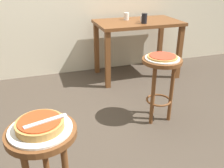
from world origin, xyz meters
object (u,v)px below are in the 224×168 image
serving_plate_middle (162,58)px  pizza_middle (162,57)px  condiment_shaker (142,18)px  serving_plate_foreground (41,129)px  pizza_foreground (40,124)px  dining_table (138,30)px  pizza_server_knife (46,121)px  stool_foreground (45,156)px  cup_near_edge (144,18)px  cup_far_edge (126,16)px  stool_middle (161,76)px

serving_plate_middle → pizza_middle: bearing=0.0°
condiment_shaker → pizza_middle: bearing=-104.4°
serving_plate_foreground → pizza_foreground: pizza_foreground is taller
dining_table → pizza_server_knife: 2.34m
stool_foreground → dining_table: bearing=54.3°
serving_plate_middle → condiment_shaker: 1.12m
stool_foreground → cup_near_edge: 2.24m
dining_table → cup_far_edge: cup_far_edge is taller
stool_middle → cup_near_edge: cup_near_edge is taller
stool_foreground → cup_near_edge: (1.37, 1.74, 0.35)m
stool_middle → cup_far_edge: (0.13, 1.24, 0.34)m
stool_foreground → serving_plate_middle: serving_plate_middle is taller
stool_middle → serving_plate_middle: size_ratio=2.02×
cup_far_edge → cup_near_edge: bearing=-65.5°
stool_foreground → serving_plate_middle: bearing=34.9°
cup_far_edge → dining_table: bearing=-45.7°
serving_plate_foreground → stool_middle: 1.37m
stool_foreground → cup_near_edge: bearing=51.7°
stool_middle → pizza_server_knife: 1.37m
dining_table → condiment_shaker: bearing=-55.2°
stool_middle → dining_table: (0.24, 1.12, 0.17)m
pizza_foreground → serving_plate_foreground: bearing=180.0°
pizza_foreground → stool_middle: 1.38m
stool_foreground → condiment_shaker: 2.34m
stool_middle → cup_far_edge: bearing=84.2°
pizza_middle → cup_far_edge: bearing=84.2°
pizza_middle → cup_near_edge: (0.25, 0.96, 0.16)m
pizza_middle → cup_far_edge: cup_far_edge is taller
condiment_shaker → pizza_server_knife: bearing=-126.0°
pizza_middle → condiment_shaker: size_ratio=3.47×
stool_middle → dining_table: dining_table is taller
pizza_foreground → serving_plate_middle: bearing=34.9°
cup_near_edge → pizza_server_knife: (-1.34, -1.76, -0.12)m
stool_middle → serving_plate_foreground: bearing=-145.1°
pizza_foreground → cup_far_edge: (1.24, 2.02, 0.13)m
pizza_foreground → cup_far_edge: bearing=58.3°
dining_table → cup_near_edge: (0.01, -0.16, 0.18)m
serving_plate_foreground → stool_middle: (1.12, 0.78, -0.17)m
pizza_server_knife → stool_middle: bearing=21.3°
dining_table → condiment_shaker: condiment_shaker is taller
pizza_foreground → pizza_server_knife: pizza_server_knife is taller
cup_near_edge → pizza_server_knife: 2.22m
dining_table → serving_plate_middle: bearing=-102.3°
stool_foreground → condiment_shaker: size_ratio=8.13×
stool_middle → pizza_middle: size_ratio=2.34×
serving_plate_foreground → cup_far_edge: cup_far_edge is taller
pizza_foreground → dining_table: size_ratio=0.22×
serving_plate_foreground → condiment_shaker: size_ratio=4.12×
dining_table → pizza_middle: bearing=-102.3°
dining_table → serving_plate_foreground: bearing=-125.7°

